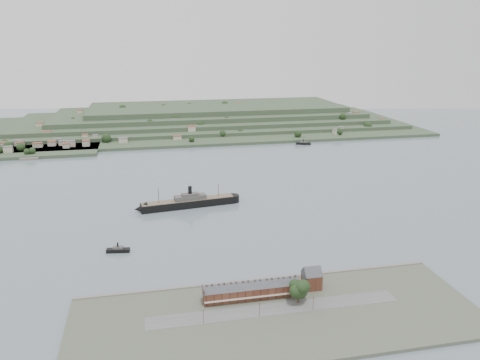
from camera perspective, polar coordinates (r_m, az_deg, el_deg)
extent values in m
plane|color=slate|center=(427.19, -2.44, -2.79)|extent=(1400.00, 1400.00, 0.00)
cube|color=#4C5142|center=(261.21, 4.66, -16.28)|extent=(220.00, 80.00, 2.00)
cube|color=slate|center=(293.22, 2.48, -12.18)|extent=(220.00, 2.00, 2.60)
cube|color=#595959|center=(265.48, 4.29, -15.40)|extent=(140.00, 12.00, 0.10)
cube|color=#4F281C|center=(273.02, 1.40, -13.52)|extent=(55.00, 8.00, 7.00)
cube|color=#3A3C42|center=(271.27, 1.41, -12.88)|extent=(55.60, 8.15, 8.15)
cube|color=#A8A395|center=(269.26, 1.64, -14.12)|extent=(55.00, 1.60, 0.25)
cube|color=#4F281C|center=(266.60, -4.52, -13.26)|extent=(0.50, 8.40, 3.00)
cube|color=#4F281C|center=(277.63, 7.07, -12.04)|extent=(0.50, 8.40, 3.00)
cube|color=#31221B|center=(266.51, -3.32, -12.90)|extent=(0.90, 1.40, 3.20)
cube|color=#31221B|center=(267.24, -2.12, -12.79)|extent=(0.90, 1.40, 3.20)
cube|color=#31221B|center=(269.54, 0.83, -12.50)|extent=(0.90, 1.40, 3.20)
cube|color=#31221B|center=(270.66, 1.99, -12.38)|extent=(0.90, 1.40, 3.20)
cube|color=#31221B|center=(273.90, 4.85, -12.06)|extent=(0.90, 1.40, 3.20)
cube|color=#31221B|center=(275.38, 5.97, -11.92)|extent=(0.90, 1.40, 3.20)
cube|color=#4F281C|center=(285.68, 8.72, -12.02)|extent=(10.00, 10.00, 9.00)
cube|color=#3A3C42|center=(283.55, 8.76, -11.23)|extent=(10.40, 10.18, 10.18)
cube|color=#324830|center=(772.95, -6.87, 6.19)|extent=(760.00, 260.00, 4.00)
cube|color=#324830|center=(798.54, -5.61, 6.90)|extent=(680.00, 220.00, 5.00)
cube|color=#324830|center=(814.03, -4.68, 7.50)|extent=(600.00, 200.00, 6.00)
cube|color=#324830|center=(829.65, -3.78, 8.15)|extent=(520.00, 180.00, 7.00)
cube|color=#324830|center=(845.43, -2.92, 8.85)|extent=(440.00, 160.00, 8.00)
cube|color=#324830|center=(676.13, -23.13, 3.41)|extent=(150.00, 90.00, 4.00)
cube|color=slate|center=(637.27, -24.24, 2.46)|extent=(22.00, 14.00, 2.80)
cube|color=black|center=(417.99, -6.32, -2.86)|extent=(84.44, 21.83, 6.51)
cone|color=black|center=(411.49, -12.01, -3.46)|extent=(12.50, 12.50, 11.16)
cylinder|color=black|center=(428.49, -0.86, -2.26)|extent=(11.16, 11.16, 6.51)
cube|color=brown|center=(416.81, -6.33, -2.40)|extent=(82.47, 20.67, 0.56)
cube|color=#494744|center=(416.53, -6.09, -2.11)|extent=(28.74, 11.89, 3.72)
cube|color=#494744|center=(415.73, -6.10, -1.78)|extent=(15.59, 8.37, 2.32)
cylinder|color=black|center=(414.62, -6.12, -1.32)|extent=(3.35, 3.35, 8.37)
cylinder|color=#472F20|center=(410.25, -9.90, -1.95)|extent=(0.46, 0.46, 14.88)
cylinder|color=#472F20|center=(421.72, -2.66, -1.32)|extent=(0.46, 0.46, 13.02)
cube|color=black|center=(342.09, -14.63, -8.30)|extent=(16.52, 6.49, 2.57)
cube|color=#494744|center=(341.29, -14.65, -8.01)|extent=(7.65, 4.41, 1.93)
cylinder|color=black|center=(340.41, -14.68, -7.68)|extent=(1.07, 1.07, 3.75)
cube|color=black|center=(668.59, 7.72, 4.43)|extent=(21.38, 11.89, 2.75)
cube|color=#494744|center=(668.15, 7.73, 4.60)|extent=(10.25, 7.25, 2.06)
cylinder|color=black|center=(667.67, 7.74, 4.79)|extent=(1.15, 1.15, 4.01)
cylinder|color=#472F20|center=(270.85, 7.13, -14.09)|extent=(1.36, 1.36, 5.67)
sphere|color=black|center=(268.28, 7.17, -13.16)|extent=(10.21, 10.21, 10.21)
sphere|color=black|center=(269.49, 7.69, -12.75)|extent=(7.94, 7.94, 7.94)
sphere|color=black|center=(265.94, 6.82, -13.29)|extent=(7.26, 7.26, 7.26)
sphere|color=black|center=(265.00, 7.49, -12.87)|extent=(6.81, 6.81, 6.81)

